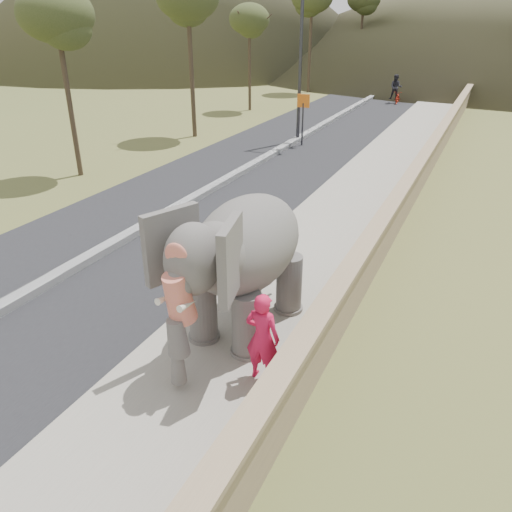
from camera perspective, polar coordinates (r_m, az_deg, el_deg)
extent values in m
plane|color=olive|center=(9.80, -2.19, -9.79)|extent=(160.00, 160.00, 0.00)
cube|color=black|center=(19.97, -1.83, 9.30)|extent=(7.00, 120.00, 0.03)
cube|color=black|center=(19.94, -1.84, 9.56)|extent=(0.35, 120.00, 0.22)
cube|color=#9E9687|center=(18.33, 12.37, 7.37)|extent=(3.00, 120.00, 0.15)
cube|color=tan|center=(17.92, 17.66, 7.92)|extent=(0.30, 120.00, 1.10)
cylinder|color=#333439|center=(25.00, 5.11, 21.87)|extent=(0.16, 0.16, 8.00)
cylinder|color=#2D2D33|center=(24.54, 5.33, 14.71)|extent=(0.08, 0.08, 2.00)
cube|color=orange|center=(24.35, 5.44, 17.24)|extent=(0.60, 0.05, 0.60)
imported|color=#CC1540|center=(8.24, 0.75, -9.30)|extent=(0.59, 0.39, 1.63)
imported|color=maroon|center=(38.35, 15.90, 17.03)|extent=(0.70, 1.65, 0.85)
imported|color=black|center=(38.30, 15.70, 18.08)|extent=(0.88, 0.72, 1.71)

